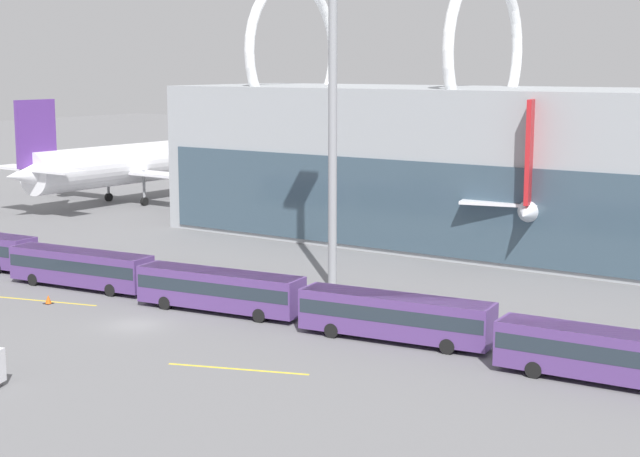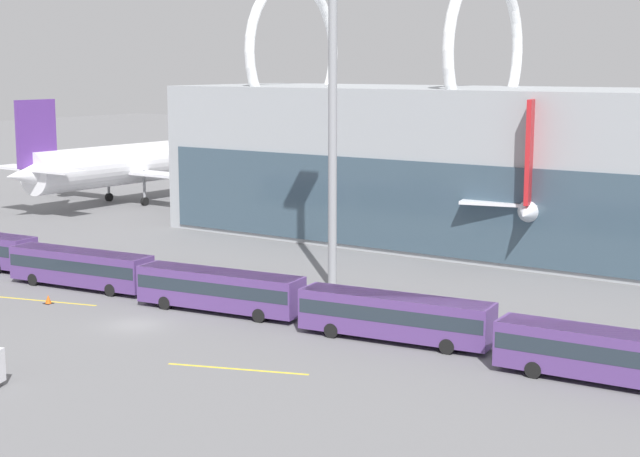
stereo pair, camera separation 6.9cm
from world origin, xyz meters
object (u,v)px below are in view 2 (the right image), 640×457
Objects in this scene: shuttle_bus_3 at (395,314)px; airliner_at_gate_near at (131,164)px; shuttle_bus_4 at (610,353)px; shuttle_bus_2 at (219,288)px; shuttle_bus_1 at (80,266)px; airliner_at_gate_far at (555,190)px; traffic_cone_2 at (48,299)px; floodlight_mast at (333,89)px.

airliner_at_gate_near is at bearing 141.69° from shuttle_bus_3.
airliner_at_gate_near reaches higher than shuttle_bus_4.
shuttle_bus_3 is at bearing -4.88° from shuttle_bus_2.
airliner_at_gate_near is 3.00× the size of shuttle_bus_1.
shuttle_bus_2 is 1.01× the size of shuttle_bus_4.
shuttle_bus_2 is at bearing 154.07° from airliner_at_gate_far.
shuttle_bus_3 is at bearing 173.70° from shuttle_bus_4.
traffic_cone_2 is at bearing -139.40° from airliner_at_gate_near.
floodlight_mast is at bearing -116.18° from airliner_at_gate_near.
airliner_at_gate_near is 0.98× the size of airliner_at_gate_far.
shuttle_bus_2 is (47.42, -38.18, -3.31)m from airliner_at_gate_near.
shuttle_bus_1 and shuttle_bus_3 have the same top height.
airliner_at_gate_far is 3.06× the size of shuttle_bus_4.
shuttle_bus_4 is (76.47, -38.25, -3.31)m from airliner_at_gate_near.
shuttle_bus_4 is at bearing 7.31° from traffic_cone_2.
shuttle_bus_4 is (14.52, -0.69, 0.00)m from shuttle_bus_3.
shuttle_bus_4 is 19.76× the size of traffic_cone_2.
shuttle_bus_2 is 0.48× the size of floodlight_mast.
airliner_at_gate_far is at bearing 89.97° from shuttle_bus_3.
shuttle_bus_2 is at bearing 175.35° from shuttle_bus_3.
airliner_at_gate_far is 41.56m from shuttle_bus_3.
floodlight_mast is at bearing 152.71° from shuttle_bus_4.
airliner_at_gate_far is at bearing 111.54° from shuttle_bus_4.
shuttle_bus_1 is (-23.96, -42.01, -3.56)m from airliner_at_gate_far.
traffic_cone_2 is at bearing 141.84° from airliner_at_gate_far.
airliner_at_gate_far is 48.50m from shuttle_bus_1.
shuttle_bus_4 is 41.92m from traffic_cone_2.
floodlight_mast reaches higher than shuttle_bus_3.
airliner_at_gate_near is 50.74m from shuttle_bus_1.
shuttle_bus_4 is at bearing -7.45° from shuttle_bus_2.
airliner_at_gate_far reaches higher than shuttle_bus_3.
floodlight_mast is (16.65, 12.04, 14.26)m from shuttle_bus_1.
shuttle_bus_3 is 1.01× the size of shuttle_bus_4.
shuttle_bus_3 is at bearing 12.55° from traffic_cone_2.
floodlight_mast reaches higher than shuttle_bus_4.
airliner_at_gate_far reaches higher than shuttle_bus_1.
airliner_at_gate_far is 32.65m from floodlight_mast.
shuttle_bus_2 is at bearing -5.13° from shuttle_bus_1.
shuttle_bus_1 is 14.52m from shuttle_bus_2.
shuttle_bus_2 is 19.89× the size of traffic_cone_2.
shuttle_bus_2 is at bearing 23.37° from traffic_cone_2.
shuttle_bus_4 is (29.04, -0.07, 0.00)m from shuttle_bus_2.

